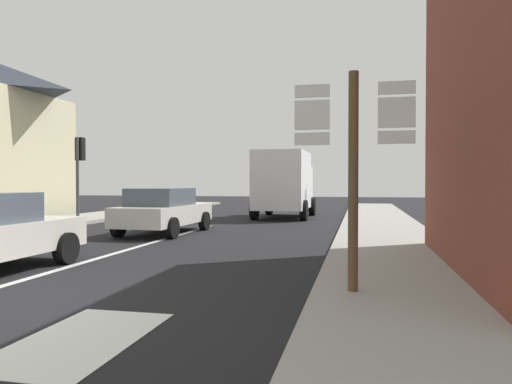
{
  "coord_description": "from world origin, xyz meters",
  "views": [
    {
      "loc": [
        5.56,
        -5.55,
        1.66
      ],
      "look_at": [
        2.07,
        10.65,
        1.33
      ],
      "focal_mm": 33.89,
      "sensor_mm": 36.0,
      "label": 1
    }
  ],
  "objects_px": {
    "sedan_far": "(163,210)",
    "traffic_light_near_left": "(79,160)",
    "route_sign_post": "(353,164)",
    "delivery_truck": "(284,182)",
    "traffic_light_far_right": "(352,157)"
  },
  "relations": [
    {
      "from": "delivery_truck",
      "to": "route_sign_post",
      "type": "bearing_deg",
      "value": -77.71
    },
    {
      "from": "sedan_far",
      "to": "delivery_truck",
      "type": "xyz_separation_m",
      "value": [
        2.75,
        7.7,
        0.89
      ]
    },
    {
      "from": "traffic_light_near_left",
      "to": "sedan_far",
      "type": "bearing_deg",
      "value": -28.52
    },
    {
      "from": "route_sign_post",
      "to": "traffic_light_far_right",
      "type": "xyz_separation_m",
      "value": [
        -0.27,
        15.9,
        0.9
      ]
    },
    {
      "from": "delivery_truck",
      "to": "traffic_light_near_left",
      "type": "relative_size",
      "value": 1.47
    },
    {
      "from": "sedan_far",
      "to": "delivery_truck",
      "type": "distance_m",
      "value": 8.23
    },
    {
      "from": "sedan_far",
      "to": "delivery_truck",
      "type": "relative_size",
      "value": 0.85
    },
    {
      "from": "delivery_truck",
      "to": "traffic_light_near_left",
      "type": "height_order",
      "value": "traffic_light_near_left"
    },
    {
      "from": "sedan_far",
      "to": "traffic_light_near_left",
      "type": "distance_m",
      "value": 5.49
    },
    {
      "from": "route_sign_post",
      "to": "traffic_light_near_left",
      "type": "relative_size",
      "value": 0.94
    },
    {
      "from": "delivery_truck",
      "to": "route_sign_post",
      "type": "xyz_separation_m",
      "value": [
        3.36,
        -15.41,
        0.26
      ]
    },
    {
      "from": "sedan_far",
      "to": "traffic_light_far_right",
      "type": "bearing_deg",
      "value": 54.54
    },
    {
      "from": "traffic_light_far_right",
      "to": "traffic_light_near_left",
      "type": "xyz_separation_m",
      "value": [
        -10.4,
        -5.71,
        -0.28
      ]
    },
    {
      "from": "sedan_far",
      "to": "route_sign_post",
      "type": "height_order",
      "value": "route_sign_post"
    },
    {
      "from": "delivery_truck",
      "to": "route_sign_post",
      "type": "height_order",
      "value": "route_sign_post"
    }
  ]
}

